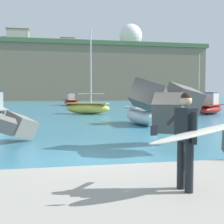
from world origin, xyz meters
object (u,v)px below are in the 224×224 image
at_px(surfer_with_board, 191,134).
at_px(radar_dome, 131,37).
at_px(boat_far_centre, 88,108).
at_px(station_building_west, 67,45).
at_px(station_building_east, 18,39).
at_px(boat_mid_centre, 141,113).
at_px(station_building_central, 14,45).
at_px(boat_mid_right, 196,103).
at_px(boat_near_right, 71,101).
at_px(boat_far_left, 210,107).

bearing_deg(surfer_with_board, radar_dome, 75.82).
relative_size(surfer_with_board, boat_far_centre, 0.26).
bearing_deg(station_building_west, surfer_with_board, -91.81).
relative_size(surfer_with_board, radar_dome, 0.20).
bearing_deg(station_building_west, station_building_east, -166.49).
height_order(surfer_with_board, boat_far_centre, boat_far_centre).
height_order(boat_mid_centre, station_building_central, station_building_central).
height_order(boat_mid_right, boat_far_centre, boat_far_centre).
height_order(boat_mid_right, station_building_east, station_building_east).
bearing_deg(boat_mid_centre, boat_mid_right, 55.96).
bearing_deg(station_building_central, boat_mid_right, -64.76).
xyz_separation_m(boat_mid_centre, station_building_west, (0.01, 90.35, 18.49)).
bearing_deg(boat_mid_centre, boat_near_right, 94.50).
bearing_deg(radar_dome, boat_far_centre, -107.56).
xyz_separation_m(station_building_west, station_building_east, (-16.36, -3.93, 0.86)).
relative_size(radar_dome, station_building_west, 2.08).
relative_size(boat_far_left, boat_far_centre, 0.63).
height_order(boat_mid_right, station_building_west, station_building_west).
height_order(surfer_with_board, boat_near_right, boat_near_right).
bearing_deg(boat_mid_right, boat_near_right, 152.11).
bearing_deg(boat_far_left, boat_mid_centre, -138.82).
bearing_deg(surfer_with_board, boat_mid_right, 63.06).
relative_size(station_building_central, station_building_east, 1.04).
xyz_separation_m(boat_near_right, boat_far_left, (12.05, -24.03, -0.01)).
relative_size(boat_far_left, station_building_west, 1.00).
height_order(station_building_west, station_building_central, station_building_central).
bearing_deg(station_building_central, boat_far_left, -72.03).
relative_size(surfer_with_board, boat_near_right, 0.32).
bearing_deg(station_building_central, station_building_west, -14.54).
height_order(surfer_with_board, boat_mid_right, boat_mid_right).
distance_m(boat_near_right, boat_far_left, 26.88).
distance_m(boat_far_left, radar_dome, 87.04).
distance_m(station_building_west, station_building_east, 16.85).
height_order(surfer_with_board, station_building_central, station_building_central).
bearing_deg(radar_dome, boat_mid_centre, -104.33).
height_order(boat_mid_centre, boat_far_centre, boat_far_centre).
height_order(radar_dome, station_building_west, radar_dome).
distance_m(boat_mid_centre, boat_far_centre, 10.79).
xyz_separation_m(boat_far_left, boat_far_centre, (-11.73, 2.24, -0.04)).
bearing_deg(boat_near_right, boat_mid_centre, -85.50).
bearing_deg(station_building_east, boat_near_right, -75.67).
height_order(boat_far_centre, station_building_east, station_building_east).
xyz_separation_m(boat_near_right, boat_far_centre, (0.32, -21.79, -0.05)).
height_order(boat_near_right, boat_mid_centre, boat_mid_centre).
xyz_separation_m(boat_far_centre, radar_dome, (25.55, 80.75, 22.35)).
xyz_separation_m(boat_mid_right, station_building_west, (-15.42, 67.52, 18.68)).
distance_m(boat_near_right, station_building_west, 60.95).
distance_m(boat_mid_centre, station_building_central, 98.79).
relative_size(surfer_with_board, station_building_east, 0.29).
bearing_deg(boat_far_centre, boat_mid_right, 34.81).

